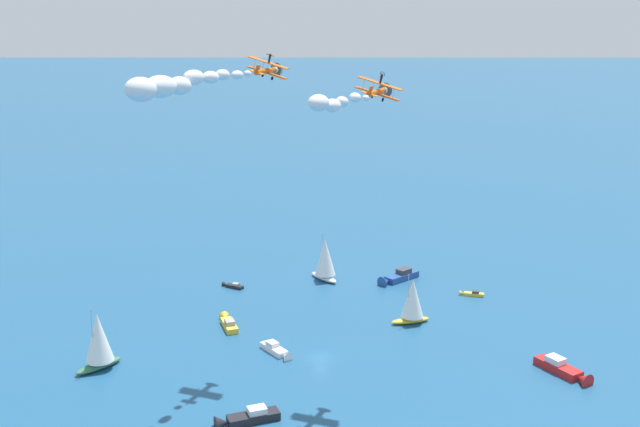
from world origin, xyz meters
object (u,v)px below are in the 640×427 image
object	(u,v)px
sailboat_mid_cluster	(325,259)
wingwalker_lead	(270,57)
wingwalker_wingman	(382,77)
motorboat_outer_ring_a	(228,323)
motorboat_outer_ring_d	(232,286)
motorboat_offshore	(277,351)
sailboat_outer_ring_b	(412,301)
motorboat_inshore	(245,418)
motorboat_ahead	(471,294)
biplane_lead	(267,70)
biplane_wingman	(378,91)
motorboat_far_port	(397,277)
sailboat_far_stbd	(98,341)
motorboat_near_centre	(565,370)

from	to	relation	value
sailboat_mid_cluster	wingwalker_lead	bearing A→B (deg)	-73.02
wingwalker_wingman	motorboat_outer_ring_a	bearing A→B (deg)	177.39
motorboat_outer_ring_d	wingwalker_wingman	world-z (taller)	wingwalker_wingman
motorboat_offshore	motorboat_outer_ring_a	size ratio (longest dim) A/B	1.03
sailboat_outer_ring_b	motorboat_inshore	bearing A→B (deg)	-95.73
motorboat_ahead	wingwalker_lead	world-z (taller)	wingwalker_lead
motorboat_inshore	motorboat_outer_ring_a	xyz separation A→B (m)	(-24.09, 26.66, -0.10)
biplane_lead	biplane_wingman	world-z (taller)	biplane_lead
sailboat_outer_ring_b	biplane_lead	bearing A→B (deg)	-126.25
motorboat_ahead	sailboat_outer_ring_b	xyz separation A→B (m)	(-4.20, -19.69, 4.09)
motorboat_far_port	sailboat_far_stbd	xyz separation A→B (m)	(-22.86, -64.36, 4.11)
motorboat_inshore	sailboat_mid_cluster	world-z (taller)	sailboat_mid_cluster
sailboat_far_stbd	wingwalker_lead	distance (m)	54.09
motorboat_offshore	sailboat_mid_cluster	distance (m)	38.90
motorboat_ahead	motorboat_outer_ring_d	distance (m)	50.50
motorboat_ahead	sailboat_outer_ring_b	world-z (taller)	sailboat_outer_ring_b
motorboat_outer_ring_a	wingwalker_lead	size ratio (longest dim) A/B	4.92
sailboat_far_stbd	sailboat_mid_cluster	world-z (taller)	sailboat_far_stbd
sailboat_far_stbd	wingwalker_wingman	size ratio (longest dim) A/B	6.06
sailboat_far_stbd	sailboat_mid_cluster	size ratio (longest dim) A/B	1.02
motorboat_outer_ring_d	motorboat_offshore	bearing A→B (deg)	-39.12
motorboat_outer_ring_a	biplane_wingman	bearing A→B (deg)	-2.77
wingwalker_lead	sailboat_mid_cluster	bearing A→B (deg)	106.98
biplane_lead	motorboat_far_port	bearing A→B (deg)	84.91
sailboat_mid_cluster	wingwalker_lead	size ratio (longest dim) A/B	6.94
motorboat_far_port	sailboat_mid_cluster	world-z (taller)	sailboat_mid_cluster
wingwalker_lead	wingwalker_wingman	distance (m)	19.57
motorboat_offshore	sailboat_mid_cluster	xyz separation A→B (m)	(-12.63, 36.55, 4.23)
motorboat_offshore	motorboat_ahead	distance (m)	47.98
motorboat_near_centre	motorboat_offshore	size ratio (longest dim) A/B	1.35
motorboat_ahead	motorboat_outer_ring_a	size ratio (longest dim) A/B	0.69
motorboat_far_port	wingwalker_lead	xyz separation A→B (m)	(-3.24, -42.16, 49.36)
motorboat_offshore	wingwalker_lead	distance (m)	49.69
motorboat_far_port	biplane_lead	bearing A→B (deg)	-95.09
motorboat_far_port	motorboat_outer_ring_a	xyz separation A→B (m)	(-15.94, -39.22, -0.20)
motorboat_near_centre	motorboat_ahead	size ratio (longest dim) A/B	2.02
sailboat_mid_cluster	wingwalker_wingman	xyz separation A→B (m)	(29.83, -32.82, 42.92)
motorboat_far_port	biplane_lead	distance (m)	63.49
motorboat_far_port	motorboat_offshore	size ratio (longest dim) A/B	1.41
motorboat_offshore	motorboat_outer_ring_a	world-z (taller)	motorboat_outer_ring_a
motorboat_offshore	motorboat_outer_ring_a	xyz separation A→B (m)	(-14.86, 5.19, 0.04)
motorboat_ahead	motorboat_outer_ring_a	xyz separation A→B (m)	(-32.94, -39.26, 0.24)
sailboat_mid_cluster	motorboat_outer_ring_a	xyz separation A→B (m)	(-2.23, -31.36, -4.19)
motorboat_offshore	biplane_wingman	size ratio (longest dim) A/B	1.03
sailboat_far_stbd	motorboat_outer_ring_a	size ratio (longest dim) A/B	1.44
motorboat_near_centre	biplane_lead	xyz separation A→B (m)	(-46.98, -15.90, 47.29)
motorboat_ahead	wingwalker_lead	xyz separation A→B (m)	(-20.23, -42.19, 49.79)
motorboat_near_centre	motorboat_outer_ring_a	bearing A→B (deg)	-167.70
motorboat_near_centre	motorboat_far_port	distance (m)	50.61
motorboat_offshore	sailboat_mid_cluster	world-z (taller)	sailboat_mid_cluster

